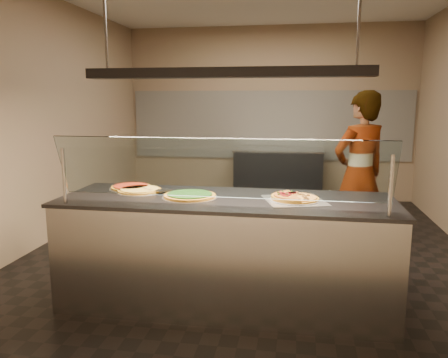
% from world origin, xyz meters
% --- Properties ---
extents(ground, '(5.00, 6.00, 0.02)m').
position_xyz_m(ground, '(0.00, 0.00, -0.01)').
color(ground, black).
rests_on(ground, ground).
extents(wall_back, '(5.00, 0.02, 3.00)m').
position_xyz_m(wall_back, '(0.00, 3.01, 1.50)').
color(wall_back, '#917F5D').
rests_on(wall_back, ground).
extents(wall_front, '(5.00, 0.02, 3.00)m').
position_xyz_m(wall_front, '(0.00, -3.01, 1.50)').
color(wall_front, '#917F5D').
rests_on(wall_front, ground).
extents(wall_left, '(0.02, 6.00, 3.00)m').
position_xyz_m(wall_left, '(-2.51, 0.00, 1.50)').
color(wall_left, '#917F5D').
rests_on(wall_left, ground).
extents(tile_band, '(4.90, 0.02, 1.20)m').
position_xyz_m(tile_band, '(0.00, 2.98, 1.30)').
color(tile_band, silver).
rests_on(tile_band, wall_back).
extents(serving_counter, '(2.78, 0.94, 0.93)m').
position_xyz_m(serving_counter, '(-0.05, -1.30, 0.47)').
color(serving_counter, '#B7B7BC').
rests_on(serving_counter, ground).
extents(sneeze_guard, '(2.54, 0.18, 0.54)m').
position_xyz_m(sneeze_guard, '(-0.05, -1.64, 1.23)').
color(sneeze_guard, '#B7B7BC').
rests_on(sneeze_guard, serving_counter).
extents(perforated_tray, '(0.57, 0.57, 0.01)m').
position_xyz_m(perforated_tray, '(0.51, -1.30, 0.94)').
color(perforated_tray, silver).
rests_on(perforated_tray, serving_counter).
extents(half_pizza_pepperoni, '(0.29, 0.42, 0.05)m').
position_xyz_m(half_pizza_pepperoni, '(0.42, -1.30, 0.96)').
color(half_pizza_pepperoni, '#8F5D19').
rests_on(half_pizza_pepperoni, perforated_tray).
extents(half_pizza_sausage, '(0.29, 0.42, 0.04)m').
position_xyz_m(half_pizza_sausage, '(0.60, -1.30, 0.96)').
color(half_pizza_sausage, '#8F5D19').
rests_on(half_pizza_sausage, perforated_tray).
extents(pizza_spinach, '(0.47, 0.47, 0.03)m').
position_xyz_m(pizza_spinach, '(-0.36, -1.33, 0.95)').
color(pizza_spinach, silver).
rests_on(pizza_spinach, serving_counter).
extents(pizza_cheese, '(0.42, 0.42, 0.03)m').
position_xyz_m(pizza_cheese, '(-0.85, -1.17, 0.94)').
color(pizza_cheese, silver).
rests_on(pizza_cheese, serving_counter).
extents(pizza_tomato, '(0.39, 0.39, 0.03)m').
position_xyz_m(pizza_tomato, '(-0.99, -1.05, 0.94)').
color(pizza_tomato, silver).
rests_on(pizza_tomato, serving_counter).
extents(pizza_spatula, '(0.29, 0.17, 0.02)m').
position_xyz_m(pizza_spatula, '(-0.72, -1.19, 0.96)').
color(pizza_spatula, '#B7B7BC').
rests_on(pizza_spatula, pizza_spinach).
extents(prep_table, '(1.49, 0.74, 0.93)m').
position_xyz_m(prep_table, '(0.21, 2.55, 0.47)').
color(prep_table, '#2E2E32').
rests_on(prep_table, ground).
extents(worker, '(0.80, 0.73, 1.84)m').
position_xyz_m(worker, '(1.21, 0.18, 0.92)').
color(worker, '#43414A').
rests_on(worker, ground).
extents(heat_lamp_housing, '(2.30, 0.18, 0.08)m').
position_xyz_m(heat_lamp_housing, '(-0.05, -1.30, 1.95)').
color(heat_lamp_housing, '#2E2E32').
rests_on(heat_lamp_housing, ceiling).
extents(lamp_rod_left, '(0.02, 0.02, 1.01)m').
position_xyz_m(lamp_rod_left, '(-1.05, -1.30, 2.50)').
color(lamp_rod_left, '#B7B7BC').
rests_on(lamp_rod_left, ceiling).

